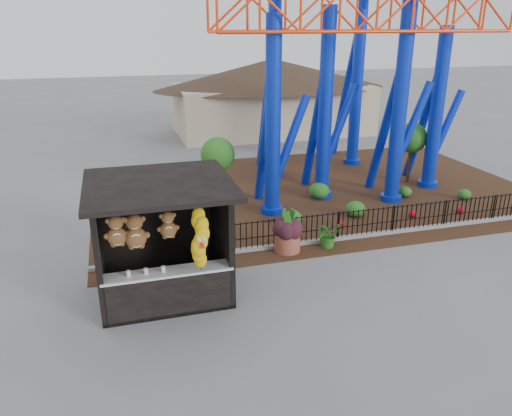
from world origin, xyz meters
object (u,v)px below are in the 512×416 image
object	(u,v)px
roller_coaster	(345,29)
prize_booth	(163,244)
terracotta_planter	(287,241)
potted_plant	(328,234)

from	to	relation	value
roller_coaster	prize_booth	bearing A→B (deg)	-137.94
terracotta_planter	potted_plant	world-z (taller)	potted_plant
prize_booth	roller_coaster	bearing A→B (deg)	42.06
prize_booth	potted_plant	xyz separation A→B (m)	(5.28, 1.72, -1.09)
prize_booth	potted_plant	distance (m)	5.65
roller_coaster	terracotta_planter	xyz separation A→B (m)	(-4.18, -5.53, -6.12)
prize_booth	terracotta_planter	distance (m)	4.49
potted_plant	terracotta_planter	bearing A→B (deg)	160.13
terracotta_planter	potted_plant	distance (m)	1.35
terracotta_planter	prize_booth	bearing A→B (deg)	-155.48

